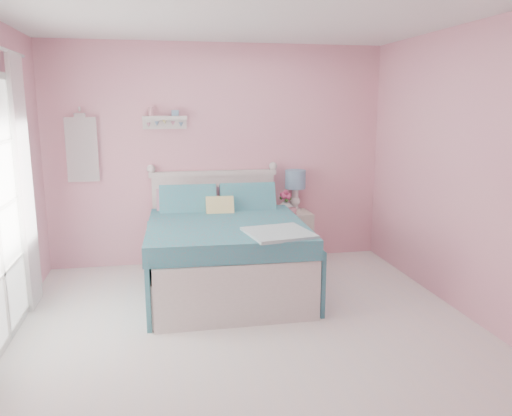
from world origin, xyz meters
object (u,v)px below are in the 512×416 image
object	(u,v)px
teacup	(292,211)
vase	(286,205)
bed	(224,252)
table_lamp	(295,182)
nightstand	(292,237)

from	to	relation	value
teacup	vase	bearing A→B (deg)	106.85
bed	vase	size ratio (longest dim) A/B	11.23
table_lamp	vase	size ratio (longest dim) A/B	2.84
table_lamp	vase	xyz separation A→B (m)	(-0.15, -0.10, -0.26)
bed	nightstand	distance (m)	1.20
bed	table_lamp	size ratio (longest dim) A/B	3.96
nightstand	teacup	xyz separation A→B (m)	(-0.05, -0.14, 0.35)
table_lamp	vase	bearing A→B (deg)	-144.51
teacup	table_lamp	bearing A→B (deg)	67.16
nightstand	vase	world-z (taller)	vase
vase	teacup	xyz separation A→B (m)	(0.04, -0.14, -0.05)
vase	teacup	distance (m)	0.15
table_lamp	teacup	world-z (taller)	table_lamp
bed	nightstand	size ratio (longest dim) A/B	3.18
nightstand	teacup	size ratio (longest dim) A/B	5.79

